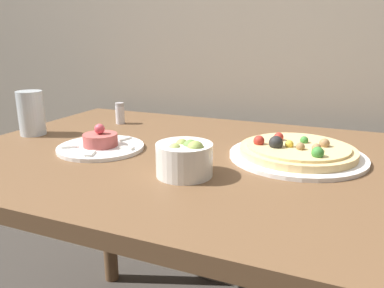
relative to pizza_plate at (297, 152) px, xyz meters
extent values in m
cube|color=brown|center=(-0.16, -0.06, -0.03)|extent=(1.39, 0.85, 0.03)
cylinder|color=brown|center=(-0.80, 0.30, -0.42)|extent=(0.06, 0.06, 0.73)
cylinder|color=white|center=(0.00, 0.00, -0.01)|extent=(0.33, 0.33, 0.01)
cylinder|color=#E5C17F|center=(0.00, 0.00, 0.00)|extent=(0.28, 0.28, 0.02)
cylinder|color=#E0C684|center=(0.00, 0.00, 0.01)|extent=(0.25, 0.25, 0.01)
sphere|color=black|center=(-0.05, -0.04, 0.03)|extent=(0.03, 0.03, 0.03)
sphere|color=#387F33|center=(0.01, 0.03, 0.02)|extent=(0.02, 0.02, 0.02)
sphere|color=#997047|center=(0.05, -0.03, 0.02)|extent=(0.02, 0.02, 0.02)
sphere|color=#387F33|center=(0.05, -0.08, 0.03)|extent=(0.03, 0.03, 0.03)
sphere|color=#997047|center=(0.06, 0.01, 0.02)|extent=(0.02, 0.02, 0.02)
sphere|color=#B22D23|center=(-0.05, 0.03, 0.02)|extent=(0.02, 0.02, 0.02)
sphere|color=#B22D23|center=(-0.09, -0.03, 0.03)|extent=(0.03, 0.03, 0.03)
sphere|color=#997047|center=(0.01, -0.03, 0.02)|extent=(0.02, 0.02, 0.02)
sphere|color=gold|center=(-0.02, -0.02, 0.02)|extent=(0.02, 0.02, 0.02)
cylinder|color=white|center=(-0.49, -0.12, -0.01)|extent=(0.23, 0.23, 0.01)
cylinder|color=#B2514C|center=(-0.49, -0.12, 0.01)|extent=(0.09, 0.09, 0.03)
sphere|color=#DB4C5B|center=(-0.49, -0.12, 0.04)|extent=(0.03, 0.03, 0.03)
cube|color=white|center=(-0.41, -0.12, 0.00)|extent=(0.04, 0.02, 0.01)
cube|color=white|center=(-0.46, -0.05, 0.00)|extent=(0.03, 0.04, 0.01)
cube|color=white|center=(-0.55, -0.08, 0.00)|extent=(0.04, 0.04, 0.01)
cube|color=white|center=(-0.55, -0.17, 0.00)|extent=(0.04, 0.04, 0.01)
cube|color=white|center=(-0.46, -0.20, 0.00)|extent=(0.03, 0.04, 0.01)
cylinder|color=white|center=(-0.21, -0.21, 0.02)|extent=(0.12, 0.12, 0.07)
sphere|color=#668E42|center=(-0.19, -0.22, 0.05)|extent=(0.03, 0.03, 0.03)
sphere|color=#A3B25B|center=(-0.22, -0.24, 0.05)|extent=(0.03, 0.03, 0.03)
sphere|color=#8EA34C|center=(-0.21, -0.21, 0.05)|extent=(0.03, 0.03, 0.03)
sphere|color=#8EA34C|center=(-0.18, -0.23, 0.05)|extent=(0.04, 0.04, 0.04)
cylinder|color=silver|center=(-0.77, -0.07, 0.05)|extent=(0.08, 0.08, 0.13)
cylinder|color=silver|center=(-0.61, 0.16, 0.01)|extent=(0.03, 0.03, 0.06)
cylinder|color=#B2B2B7|center=(-0.61, 0.16, 0.05)|extent=(0.03, 0.03, 0.01)
camera|label=1|loc=(0.10, -0.91, 0.27)|focal=35.00mm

